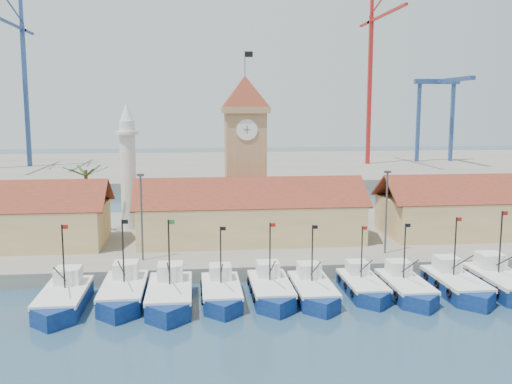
{
  "coord_description": "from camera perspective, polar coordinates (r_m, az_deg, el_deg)",
  "views": [
    {
      "loc": [
        -6.63,
        -46.55,
        17.18
      ],
      "look_at": [
        0.51,
        18.0,
        7.56
      ],
      "focal_mm": 40.0,
      "sensor_mm": 36.0,
      "label": 1
    }
  ],
  "objects": [
    {
      "name": "quay",
      "position": [
        72.74,
        -0.93,
        -4.63
      ],
      "size": [
        140.0,
        32.0,
        1.5
      ],
      "primitive_type": "cube",
      "color": "gray",
      "rests_on": "ground"
    },
    {
      "name": "boat_2",
      "position": [
        51.07,
        -8.64,
        -10.36
      ],
      "size": [
        3.84,
        10.51,
        7.95
      ],
      "color": "navy",
      "rests_on": "ground"
    },
    {
      "name": "crane_red_right",
      "position": [
        157.59,
        11.53,
        12.09
      ],
      "size": [
        1.0,
        35.3,
        45.96
      ],
      "color": "#B21C1B",
      "rests_on": "terminal"
    },
    {
      "name": "boat_7",
      "position": [
        54.73,
        14.83,
        -9.35
      ],
      "size": [
        3.41,
        9.34,
        7.06
      ],
      "color": "navy",
      "rests_on": "ground"
    },
    {
      "name": "hall_center",
      "position": [
        68.17,
        -0.61,
        -2.74
      ],
      "size": [
        27.04,
        10.13,
        7.61
      ],
      "color": "#E4BC7D",
      "rests_on": "quay"
    },
    {
      "name": "boat_5",
      "position": [
        52.39,
        5.79,
        -9.91
      ],
      "size": [
        3.42,
        9.38,
        7.09
      ],
      "color": "navy",
      "rests_on": "ground"
    },
    {
      "name": "lamp_posts",
      "position": [
        59.94,
        0.62,
        -1.86
      ],
      "size": [
        80.7,
        0.25,
        9.03
      ],
      "color": "#3F3F44",
      "rests_on": "quay"
    },
    {
      "name": "boat_6",
      "position": [
        54.43,
        10.69,
        -9.36
      ],
      "size": [
        3.22,
        8.82,
        6.68
      ],
      "color": "navy",
      "rests_on": "ground"
    },
    {
      "name": "boat_0",
      "position": [
        52.42,
        -18.74,
        -10.25
      ],
      "size": [
        3.7,
        10.14,
        7.67
      ],
      "color": "navy",
      "rests_on": "ground"
    },
    {
      "name": "boat_9",
      "position": [
        58.68,
        23.51,
        -8.47
      ],
      "size": [
        3.89,
        10.66,
        8.07
      ],
      "color": "navy",
      "rests_on": "ground"
    },
    {
      "name": "boat_3",
      "position": [
        51.68,
        -3.47,
        -10.15
      ],
      "size": [
        3.41,
        9.35,
        7.07
      ],
      "color": "navy",
      "rests_on": "ground"
    },
    {
      "name": "ground",
      "position": [
        50.06,
        1.72,
        -11.65
      ],
      "size": [
        400.0,
        400.0,
        0.0
      ],
      "primitive_type": "plane",
      "color": "#1A3647",
      "rests_on": "ground"
    },
    {
      "name": "palm_tree",
      "position": [
        74.58,
        -16.57,
        -0.36
      ],
      "size": [
        5.6,
        5.03,
        8.39
      ],
      "color": "brown",
      "rests_on": "quay"
    },
    {
      "name": "boat_4",
      "position": [
        52.23,
        1.52,
        -9.91
      ],
      "size": [
        3.51,
        9.62,
        7.28
      ],
      "color": "navy",
      "rests_on": "ground"
    },
    {
      "name": "hall_right",
      "position": [
        78.07,
        23.47,
        -2.01
      ],
      "size": [
        31.2,
        10.13,
        7.61
      ],
      "color": "#E4BC7D",
      "rests_on": "quay"
    },
    {
      "name": "boat_1",
      "position": [
        52.65,
        -13.14,
        -9.92
      ],
      "size": [
        3.76,
        10.3,
        7.79
      ],
      "color": "navy",
      "rests_on": "ground"
    },
    {
      "name": "gantry",
      "position": [
        167.89,
        18.04,
        8.99
      ],
      "size": [
        13.0,
        22.0,
        23.2
      ],
      "color": "navy",
      "rests_on": "terminal"
    },
    {
      "name": "crane_blue_near",
      "position": [
        159.17,
        -22.27,
        10.94
      ],
      "size": [
        1.0,
        33.15,
        42.97
      ],
      "color": "navy",
      "rests_on": "terminal"
    },
    {
      "name": "boat_8",
      "position": [
        56.72,
        19.51,
        -8.88
      ],
      "size": [
        3.63,
        9.96,
        7.53
      ],
      "color": "navy",
      "rests_on": "ground"
    },
    {
      "name": "terminal",
      "position": [
        157.52,
        -3.87,
        2.51
      ],
      "size": [
        240.0,
        80.0,
        2.0
      ],
      "primitive_type": "cube",
      "color": "gray",
      "rests_on": "ground"
    },
    {
      "name": "clock_tower",
      "position": [
        73.03,
        -1.09,
        4.32
      ],
      "size": [
        5.8,
        5.8,
        22.7
      ],
      "color": "tan",
      "rests_on": "quay"
    },
    {
      "name": "minaret",
      "position": [
        75.38,
        -12.67,
        2.55
      ],
      "size": [
        3.0,
        3.0,
        16.3
      ],
      "color": "silver",
      "rests_on": "quay"
    }
  ]
}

